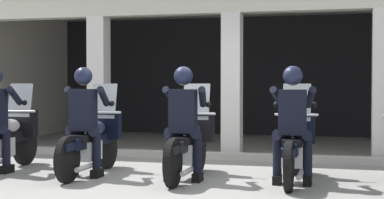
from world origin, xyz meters
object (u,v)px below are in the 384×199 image
at_px(motorcycle_center, 189,143).
at_px(motorcycle_right, 294,145).
at_px(motorcycle_far_left, 6,138).
at_px(police_officer_right, 293,114).
at_px(police_officer_center, 184,113).
at_px(police_officer_left, 84,112).
at_px(motorcycle_left, 92,141).

bearing_deg(motorcycle_center, motorcycle_right, 0.22).
xyz_separation_m(motorcycle_far_left, police_officer_right, (4.44, -0.23, 0.44)).
distance_m(motorcycle_far_left, police_officer_center, 3.01).
bearing_deg(police_officer_left, police_officer_right, 3.03).
bearing_deg(motorcycle_left, motorcycle_right, 3.03).
xyz_separation_m(motorcycle_center, police_officer_center, (-0.00, -0.28, 0.44)).
xyz_separation_m(motorcycle_left, police_officer_center, (1.48, -0.26, 0.44)).
xyz_separation_m(motorcycle_far_left, police_officer_center, (2.96, -0.31, 0.44)).
xyz_separation_m(motorcycle_far_left, motorcycle_center, (2.96, -0.02, 0.00)).
xyz_separation_m(motorcycle_left, motorcycle_center, (1.48, 0.02, 0.00)).
height_order(police_officer_center, motorcycle_right, police_officer_center).
bearing_deg(motorcycle_far_left, motorcycle_center, -5.76).
height_order(police_officer_left, police_officer_center, same).
xyz_separation_m(motorcycle_far_left, motorcycle_left, (1.48, -0.05, 0.00)).
bearing_deg(motorcycle_left, motorcycle_center, 1.88).
xyz_separation_m(motorcycle_left, police_officer_left, (-0.00, -0.28, 0.44)).
bearing_deg(motorcycle_right, police_officer_left, -175.65).
relative_size(police_officer_center, motorcycle_right, 0.78).
distance_m(motorcycle_left, motorcycle_right, 2.96).
bearing_deg(police_officer_center, police_officer_right, 0.22).
height_order(motorcycle_left, motorcycle_right, same).
relative_size(motorcycle_left, police_officer_right, 1.29).
relative_size(motorcycle_left, motorcycle_center, 1.00).
distance_m(police_officer_left, police_officer_right, 2.96).
bearing_deg(police_officer_right, motorcycle_far_left, 174.01).
height_order(motorcycle_far_left, motorcycle_left, same).
bearing_deg(police_officer_left, motorcycle_center, 12.67).
height_order(motorcycle_far_left, police_officer_left, police_officer_left).
bearing_deg(police_officer_center, motorcycle_center, 86.85).
distance_m(motorcycle_far_left, motorcycle_right, 4.44).
bearing_deg(police_officer_left, motorcycle_right, 8.47).
bearing_deg(motorcycle_far_left, police_officer_center, -11.23).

